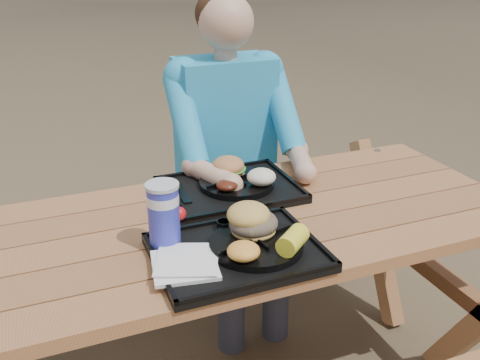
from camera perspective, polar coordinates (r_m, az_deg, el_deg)
name	(u,v)px	position (r m, az deg, el deg)	size (l,w,h in m)	color
picnic_table	(240,315)	(1.88, 0.00, -14.20)	(1.80, 1.49, 0.75)	#999999
tray_near	(237,253)	(1.48, -0.33, -7.84)	(0.45, 0.35, 0.02)	black
tray_far	(230,191)	(1.84, -1.10, -1.13)	(0.45, 0.35, 0.02)	black
plate_near	(256,244)	(1.48, 1.74, -6.86)	(0.26, 0.26, 0.02)	black
plate_far	(237,183)	(1.85, -0.35, -0.30)	(0.26, 0.26, 0.02)	black
napkin_stack	(185,264)	(1.40, -5.93, -8.88)	(0.17, 0.17, 0.02)	white
soda_cup	(164,216)	(1.47, -8.12, -3.86)	(0.09, 0.09, 0.17)	#161DA6
condiment_bbq	(224,225)	(1.57, -1.71, -4.82)	(0.04, 0.04, 0.03)	#331105
condiment_mustard	(241,222)	(1.58, 0.07, -4.55)	(0.05, 0.05, 0.03)	gold
sandwich	(254,210)	(1.49, 1.46, -3.27)	(0.13, 0.13, 0.13)	gold
mac_cheese	(244,251)	(1.39, 0.39, -7.59)	(0.09, 0.09, 0.04)	#FFB043
corn_cob	(293,240)	(1.43, 5.65, -6.41)	(0.10, 0.10, 0.06)	#FFF535
cutlery_far	(182,193)	(1.79, -6.18, -1.42)	(0.03, 0.16, 0.01)	black
burger	(228,161)	(1.86, -1.28, 1.99)	(0.12, 0.12, 0.10)	#C17A44
baked_beans	(227,185)	(1.76, -1.39, -0.55)	(0.07, 0.07, 0.03)	#561F11
potato_salad	(261,177)	(1.80, 2.30, 0.35)	(0.10, 0.10, 0.05)	white
diner	(227,175)	(2.26, -1.40, 0.52)	(0.48, 0.84, 1.28)	teal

